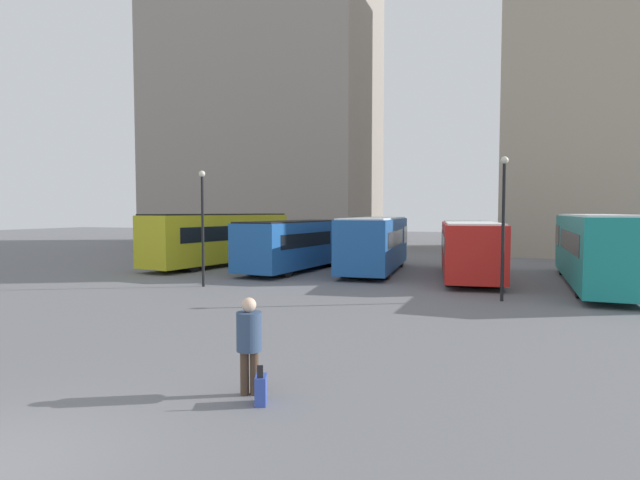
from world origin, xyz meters
name	(u,v)px	position (x,y,z in m)	size (l,w,h in m)	color
building_block_left	(264,76)	(-16.80, 42.01, 17.11)	(21.81, 12.70, 34.21)	gray
bus_0	(222,237)	(-10.19, 22.77, 1.74)	(4.28, 11.45, 3.21)	gold
bus_1	(295,244)	(-4.76, 21.75, 1.53)	(3.39, 9.26, 2.82)	#1E56A3
bus_2	(375,242)	(-0.38, 22.72, 1.63)	(3.23, 9.26, 3.01)	#1E56A3
bus_3	(469,248)	(4.72, 21.70, 1.54)	(3.74, 9.55, 2.83)	red
bus_4	(596,247)	(10.20, 21.02, 1.75)	(2.66, 12.27, 3.21)	#19847F
traveler	(249,337)	(2.03, 3.73, 1.06)	(0.59, 0.59, 1.78)	#4C3828
suitcase	(261,390)	(2.43, 3.40, 0.25)	(0.30, 0.39, 0.72)	#334CB2
lamp_post_0	(503,216)	(6.29, 15.44, 3.17)	(0.28, 0.28, 5.36)	black
lamp_post_1	(203,218)	(-6.19, 14.69, 3.06)	(0.28, 0.28, 5.13)	black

